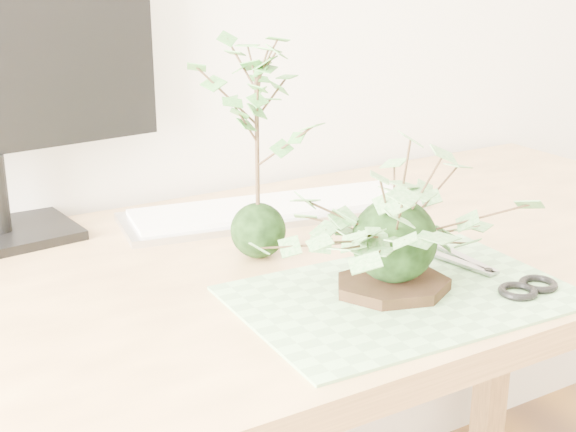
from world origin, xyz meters
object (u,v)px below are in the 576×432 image
(ivy_kokedama, at_px, (396,202))
(desk, at_px, (289,314))
(keyboard, at_px, (273,210))
(maple_kokedama, at_px, (256,96))

(ivy_kokedama, bearing_deg, desk, 106.34)
(desk, distance_m, ivy_kokedama, 0.28)
(ivy_kokedama, xyz_separation_m, keyboard, (0.03, 0.36, -0.12))
(ivy_kokedama, bearing_deg, maple_kokedama, 112.95)
(ivy_kokedama, distance_m, maple_kokedama, 0.25)
(desk, relative_size, maple_kokedama, 4.81)
(desk, distance_m, maple_kokedama, 0.32)
(ivy_kokedama, bearing_deg, keyboard, 85.68)
(maple_kokedama, bearing_deg, ivy_kokedama, -67.05)
(ivy_kokedama, relative_size, keyboard, 0.64)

